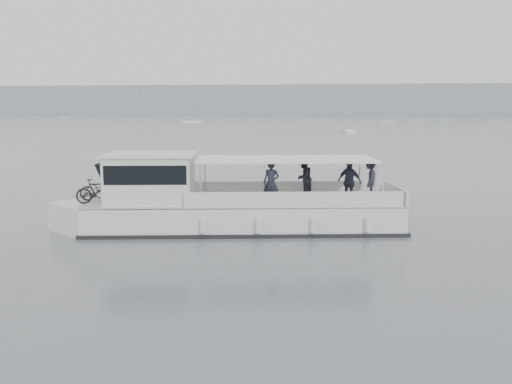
# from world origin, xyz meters

# --- Properties ---
(ground) EXTENTS (1400.00, 1400.00, 0.00)m
(ground) POSITION_xyz_m (0.00, 0.00, 0.00)
(ground) COLOR slate
(ground) RESTS_ON ground
(headland) EXTENTS (1400.00, 90.00, 28.00)m
(headland) POSITION_xyz_m (0.00, 560.00, 14.00)
(headland) COLOR #939EA8
(headland) RESTS_ON ground
(tour_boat) EXTENTS (14.89, 5.61, 6.20)m
(tour_boat) POSITION_xyz_m (-4.20, -1.61, 1.02)
(tour_boat) COLOR white
(tour_boat) RESTS_ON ground
(moored_fleet) EXTENTS (363.50, 243.76, 9.67)m
(moored_fleet) POSITION_xyz_m (-86.13, 177.31, 0.36)
(moored_fleet) COLOR white
(moored_fleet) RESTS_ON ground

